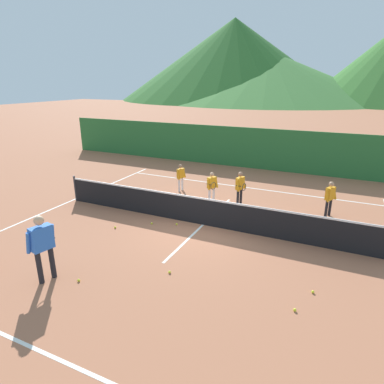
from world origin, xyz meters
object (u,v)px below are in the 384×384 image
tennis_ball_0 (115,227)px  tennis_ball_4 (170,272)px  tennis_ball_5 (313,292)px  tennis_net (203,211)px  student_2 (240,186)px  tennis_ball_3 (152,223)px  student_3 (330,196)px  instructor (42,242)px  tennis_ball_6 (79,280)px  student_0 (181,175)px  tennis_ball_1 (177,224)px  student_1 (212,185)px  tennis_ball_7 (295,310)px

tennis_ball_0 → tennis_ball_4: bearing=-28.7°
tennis_ball_5 → tennis_ball_4: bearing=-168.9°
tennis_net → student_2: bearing=76.0°
tennis_ball_4 → tennis_ball_5: bearing=11.1°
tennis_ball_4 → tennis_ball_3: bearing=129.9°
student_3 → tennis_ball_3: student_3 is taller
tennis_ball_4 → tennis_ball_5: size_ratio=1.00×
tennis_net → instructor: instructor is taller
instructor → tennis_ball_6: 1.27m
student_2 → tennis_ball_6: student_2 is taller
student_0 → tennis_ball_1: 3.74m
tennis_ball_3 → tennis_net: bearing=23.8°
student_1 → tennis_ball_1: student_1 is taller
student_0 → student_2: 2.97m
student_1 → student_3: 4.35m
tennis_ball_7 → tennis_ball_6: bearing=-167.5°
student_1 → student_2: student_2 is taller
student_0 → tennis_ball_7: 8.56m
student_3 → tennis_ball_0: student_3 is taller
student_1 → tennis_ball_3: bearing=-111.0°
tennis_ball_7 → tennis_ball_0: bearing=163.7°
instructor → tennis_ball_7: 5.96m
tennis_ball_5 → student_0: bearing=138.8°
student_0 → tennis_ball_5: size_ratio=17.84×
student_2 → tennis_ball_5: bearing=-55.6°
student_3 → tennis_ball_7: bearing=-92.6°
student_2 → tennis_ball_5: (3.24, -4.73, -0.79)m
student_3 → tennis_ball_4: size_ratio=19.32×
tennis_ball_0 → tennis_ball_3: size_ratio=1.00×
tennis_ball_4 → student_0: bearing=114.3°
tennis_net → tennis_ball_1: tennis_net is taller
student_3 → tennis_ball_1: size_ratio=19.32×
tennis_ball_7 → tennis_ball_3: bearing=153.5°
student_0 → tennis_ball_4: bearing=-65.7°
tennis_ball_6 → tennis_ball_7: bearing=12.5°
student_1 → tennis_ball_7: 6.78m
tennis_ball_0 → tennis_ball_5: (6.36, -0.94, 0.00)m
student_0 → tennis_ball_7: size_ratio=17.84×
tennis_ball_4 → tennis_ball_7: bearing=-2.9°
student_1 → tennis_ball_6: 6.59m
student_3 → tennis_ball_7: 5.90m
instructor → tennis_ball_1: (1.39, 4.22, -0.99)m
instructor → tennis_ball_7: instructor is taller
student_0 → student_2: size_ratio=0.89×
instructor → tennis_ball_1: size_ratio=25.17×
instructor → student_1: (1.67, 6.73, -0.26)m
student_3 → tennis_ball_3: size_ratio=19.32×
tennis_ball_5 → student_2: bearing=124.4°
student_1 → tennis_ball_0: size_ratio=18.66×
tennis_ball_0 → student_3: bearing=32.7°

